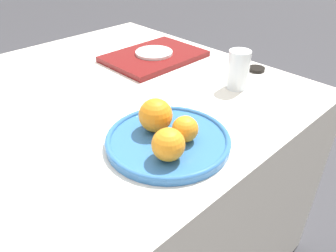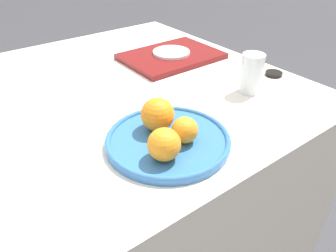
{
  "view_description": "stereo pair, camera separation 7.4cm",
  "coord_description": "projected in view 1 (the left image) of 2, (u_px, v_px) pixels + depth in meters",
  "views": [
    {
      "loc": [
        -0.31,
        -0.79,
        1.18
      ],
      "look_at": [
        0.12,
        -0.34,
        0.77
      ],
      "focal_mm": 35.0,
      "sensor_mm": 36.0,
      "label": 1
    },
    {
      "loc": [
        -0.25,
        -0.84,
        1.18
      ],
      "look_at": [
        0.12,
        -0.34,
        0.77
      ],
      "focal_mm": 35.0,
      "sensor_mm": 36.0,
      "label": 2
    }
  ],
  "objects": [
    {
      "name": "table",
      "position": [
        71.0,
        203.0,
        1.1
      ],
      "size": [
        1.42,
        1.07,
        0.72
      ],
      "color": "silver",
      "rests_on": "ground_plane"
    },
    {
      "name": "fruit_platter",
      "position": [
        168.0,
        140.0,
        0.77
      ],
      "size": [
        0.29,
        0.29,
        0.02
      ],
      "color": "#336BAD",
      "rests_on": "table"
    },
    {
      "name": "orange_0",
      "position": [
        156.0,
        115.0,
        0.77
      ],
      "size": [
        0.08,
        0.08,
        0.08
      ],
      "color": "orange",
      "rests_on": "fruit_platter"
    },
    {
      "name": "orange_1",
      "position": [
        168.0,
        145.0,
        0.68
      ],
      "size": [
        0.07,
        0.07,
        0.07
      ],
      "color": "orange",
      "rests_on": "fruit_platter"
    },
    {
      "name": "orange_2",
      "position": [
        185.0,
        129.0,
        0.74
      ],
      "size": [
        0.06,
        0.06,
        0.06
      ],
      "color": "orange",
      "rests_on": "fruit_platter"
    },
    {
      "name": "water_glass",
      "position": [
        238.0,
        70.0,
        0.99
      ],
      "size": [
        0.07,
        0.07,
        0.12
      ],
      "color": "silver",
      "rests_on": "table"
    },
    {
      "name": "serving_tray",
      "position": [
        154.0,
        56.0,
        1.22
      ],
      "size": [
        0.35,
        0.25,
        0.02
      ],
      "color": "maroon",
      "rests_on": "table"
    },
    {
      "name": "side_plate",
      "position": [
        154.0,
        53.0,
        1.21
      ],
      "size": [
        0.14,
        0.14,
        0.01
      ],
      "color": "white",
      "rests_on": "serving_tray"
    },
    {
      "name": "soy_dish",
      "position": [
        257.0,
        69.0,
        1.13
      ],
      "size": [
        0.06,
        0.06,
        0.01
      ],
      "color": "black",
      "rests_on": "table"
    }
  ]
}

